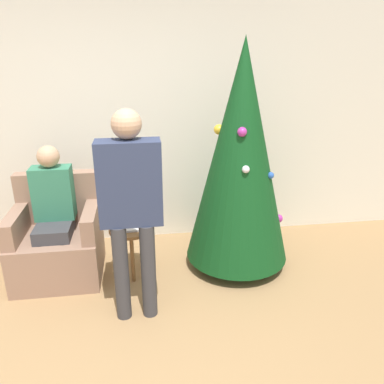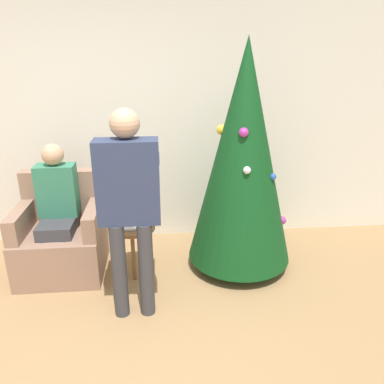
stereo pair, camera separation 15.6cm
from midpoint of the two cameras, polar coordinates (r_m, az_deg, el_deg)
wall_back at (r=4.15m, az=-10.17°, el=10.44°), size 8.00×0.06×2.70m
christmas_tree at (r=3.54m, az=6.14°, el=5.60°), size 1.01×1.01×2.20m
armchair at (r=3.88m, az=-20.75°, el=-7.10°), size 0.79×0.73×0.96m
person_seated at (r=3.71m, az=-21.53°, el=-2.31°), size 0.36×0.46×1.28m
person_standing at (r=2.87m, az=-10.86°, el=-0.96°), size 0.48×0.57×1.69m
side_stool at (r=3.65m, az=-10.41°, el=-6.43°), size 0.42×0.42×0.50m
laptop at (r=3.62m, az=-10.50°, el=-5.20°), size 0.36×0.22×0.02m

